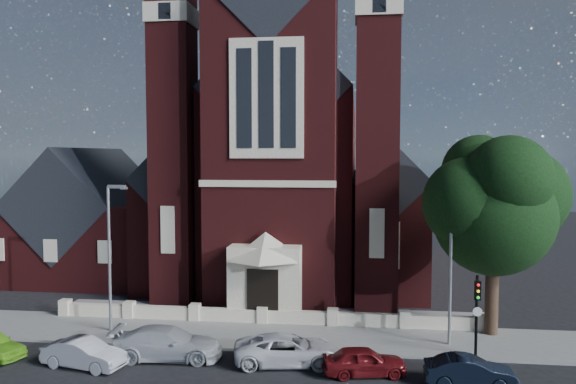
{
  "coord_description": "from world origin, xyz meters",
  "views": [
    {
      "loc": [
        5.32,
        -24.65,
        9.71
      ],
      "look_at": [
        0.77,
        12.0,
        7.25
      ],
      "focal_mm": 35.0,
      "sensor_mm": 36.0,
      "label": 1
    }
  ],
  "objects_px": {
    "street_lamp_right": "(453,257)",
    "car_silver_a": "(84,353)",
    "car_silver_b": "(167,343)",
    "street_lamp_left": "(111,249)",
    "car_dark_red": "(364,361)",
    "car_navy": "(470,371)",
    "church": "(295,173)",
    "car_white_suv": "(288,350)",
    "traffic_signal": "(477,305)",
    "street_tree": "(497,207)",
    "parish_hall": "(91,225)"
  },
  "relations": [
    {
      "from": "street_lamp_right",
      "to": "car_silver_a",
      "type": "xyz_separation_m",
      "value": [
        -17.11,
        -4.95,
        -3.95
      ]
    },
    {
      "from": "car_silver_b",
      "to": "street_lamp_left",
      "type": "bearing_deg",
      "value": 47.39
    },
    {
      "from": "car_silver_a",
      "to": "car_silver_b",
      "type": "bearing_deg",
      "value": -54.05
    },
    {
      "from": "car_dark_red",
      "to": "street_lamp_left",
      "type": "bearing_deg",
      "value": 62.26
    },
    {
      "from": "car_silver_b",
      "to": "car_navy",
      "type": "relative_size",
      "value": 1.4
    },
    {
      "from": "church",
      "to": "car_silver_b",
      "type": "relative_size",
      "value": 6.69
    },
    {
      "from": "car_white_suv",
      "to": "car_dark_red",
      "type": "bearing_deg",
      "value": -112.32
    },
    {
      "from": "traffic_signal",
      "to": "car_navy",
      "type": "xyz_separation_m",
      "value": [
        -0.92,
        -3.3,
        -1.97
      ]
    },
    {
      "from": "street_tree",
      "to": "car_navy",
      "type": "relative_size",
      "value": 2.86
    },
    {
      "from": "parish_hall",
      "to": "car_white_suv",
      "type": "relative_size",
      "value": 2.47
    },
    {
      "from": "parish_hall",
      "to": "traffic_signal",
      "type": "bearing_deg",
      "value": -29.98
    },
    {
      "from": "car_silver_a",
      "to": "car_dark_red",
      "type": "distance_m",
      "value": 12.71
    },
    {
      "from": "parish_hall",
      "to": "car_navy",
      "type": "xyz_separation_m",
      "value": [
        26.08,
        -18.87,
        -3.4
      ]
    },
    {
      "from": "traffic_signal",
      "to": "car_white_suv",
      "type": "relative_size",
      "value": 0.81
    },
    {
      "from": "car_silver_b",
      "to": "car_white_suv",
      "type": "xyz_separation_m",
      "value": [
        5.76,
        0.04,
        -0.07
      ]
    },
    {
      "from": "street_tree",
      "to": "street_lamp_left",
      "type": "distance_m",
      "value": 20.71
    },
    {
      "from": "car_silver_b",
      "to": "church",
      "type": "bearing_deg",
      "value": -13.16
    },
    {
      "from": "church",
      "to": "parish_hall",
      "type": "height_order",
      "value": "church"
    },
    {
      "from": "street_lamp_left",
      "to": "car_navy",
      "type": "distance_m",
      "value": 19.05
    },
    {
      "from": "car_dark_red",
      "to": "car_navy",
      "type": "distance_m",
      "value": 4.44
    },
    {
      "from": "street_lamp_right",
      "to": "car_dark_red",
      "type": "height_order",
      "value": "street_lamp_right"
    },
    {
      "from": "church",
      "to": "street_lamp_right",
      "type": "bearing_deg",
      "value": -61.96
    },
    {
      "from": "street_lamp_right",
      "to": "car_silver_b",
      "type": "relative_size",
      "value": 1.55
    },
    {
      "from": "church",
      "to": "traffic_signal",
      "type": "height_order",
      "value": "church"
    },
    {
      "from": "street_lamp_left",
      "to": "traffic_signal",
      "type": "bearing_deg",
      "value": -4.76
    },
    {
      "from": "church",
      "to": "car_silver_b",
      "type": "height_order",
      "value": "church"
    },
    {
      "from": "traffic_signal",
      "to": "car_white_suv",
      "type": "height_order",
      "value": "traffic_signal"
    },
    {
      "from": "church",
      "to": "parish_hall",
      "type": "relative_size",
      "value": 2.86
    },
    {
      "from": "street_lamp_right",
      "to": "street_lamp_left",
      "type": "bearing_deg",
      "value": 180.0
    },
    {
      "from": "church",
      "to": "street_lamp_right",
      "type": "distance_m",
      "value": 21.76
    },
    {
      "from": "street_lamp_left",
      "to": "car_white_suv",
      "type": "bearing_deg",
      "value": -18.64
    },
    {
      "from": "car_white_suv",
      "to": "car_silver_b",
      "type": "bearing_deg",
      "value": 82.13
    },
    {
      "from": "car_silver_b",
      "to": "car_silver_a",
      "type": "bearing_deg",
      "value": 109.84
    },
    {
      "from": "street_lamp_right",
      "to": "car_white_suv",
      "type": "xyz_separation_m",
      "value": [
        -7.93,
        -3.4,
        -3.91
      ]
    },
    {
      "from": "traffic_signal",
      "to": "car_dark_red",
      "type": "bearing_deg",
      "value": -153.07
    },
    {
      "from": "street_lamp_right",
      "to": "car_silver_b",
      "type": "bearing_deg",
      "value": -165.9
    },
    {
      "from": "street_lamp_left",
      "to": "car_silver_b",
      "type": "distance_m",
      "value": 6.72
    },
    {
      "from": "church",
      "to": "car_white_suv",
      "type": "height_order",
      "value": "church"
    },
    {
      "from": "car_navy",
      "to": "car_silver_a",
      "type": "bearing_deg",
      "value": 90.95
    },
    {
      "from": "car_silver_b",
      "to": "car_dark_red",
      "type": "xyz_separation_m",
      "value": [
        9.28,
        -0.84,
        -0.13
      ]
    },
    {
      "from": "church",
      "to": "car_navy",
      "type": "bearing_deg",
      "value": -67.07
    },
    {
      "from": "car_white_suv",
      "to": "street_lamp_left",
      "type": "bearing_deg",
      "value": 63.08
    },
    {
      "from": "church",
      "to": "street_tree",
      "type": "distance_m",
      "value": 21.38
    },
    {
      "from": "street_lamp_left",
      "to": "car_silver_a",
      "type": "relative_size",
      "value": 2.05
    },
    {
      "from": "street_tree",
      "to": "car_dark_red",
      "type": "height_order",
      "value": "street_tree"
    },
    {
      "from": "church",
      "to": "car_silver_a",
      "type": "distance_m",
      "value": 26.02
    },
    {
      "from": "car_dark_red",
      "to": "parish_hall",
      "type": "bearing_deg",
      "value": 39.6
    },
    {
      "from": "car_silver_b",
      "to": "car_navy",
      "type": "xyz_separation_m",
      "value": [
        13.67,
        -1.43,
        -0.14
      ]
    },
    {
      "from": "parish_hall",
      "to": "street_lamp_right",
      "type": "distance_m",
      "value": 29.62
    },
    {
      "from": "street_tree",
      "to": "street_lamp_right",
      "type": "relative_size",
      "value": 1.32
    }
  ]
}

